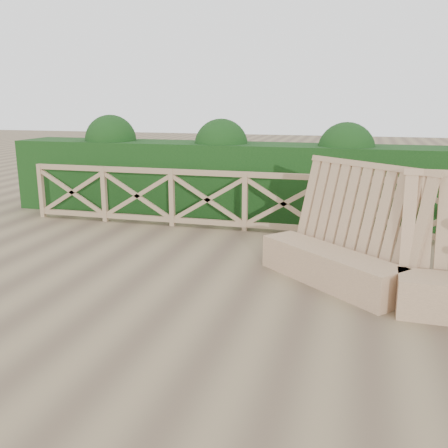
# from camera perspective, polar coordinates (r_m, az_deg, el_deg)

# --- Properties ---
(ground) EXTENTS (60.00, 60.00, 0.00)m
(ground) POSITION_cam_1_polar(r_m,az_deg,el_deg) (5.88, 1.34, -9.62)
(ground) COLOR brown
(ground) RESTS_ON ground
(bench) EXTENTS (3.90, 2.06, 1.59)m
(bench) POSITION_cam_1_polar(r_m,az_deg,el_deg) (6.41, 20.44, -4.71)
(bench) COLOR #937154
(bench) RESTS_ON ground
(guardrail) EXTENTS (10.10, 0.09, 1.10)m
(guardrail) POSITION_cam_1_polar(r_m,az_deg,el_deg) (9.01, 6.82, 2.34)
(guardrail) COLOR #8A6D50
(guardrail) RESTS_ON ground
(hedge) EXTENTS (12.00, 1.20, 1.50)m
(hedge) POSITION_cam_1_polar(r_m,az_deg,el_deg) (10.14, 7.89, 4.74)
(hedge) COLOR black
(hedge) RESTS_ON ground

